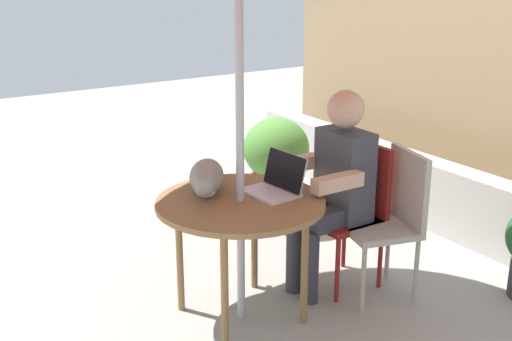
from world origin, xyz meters
TOP-DOWN VIEW (x-y plane):
  - ground_plane at (0.00, 0.00)m, footprint 14.00×14.00m
  - planter_wall_low at (0.00, 1.91)m, footprint 4.89×0.20m
  - patio_table at (0.00, 0.00)m, footprint 0.92×0.92m
  - chair_occupied at (0.00, 0.81)m, footprint 0.40×0.40m
  - chair_empty at (0.25, 0.90)m, footprint 0.49×0.49m
  - person_seated at (0.00, 0.66)m, footprint 0.48×0.48m
  - laptop at (0.00, 0.24)m, footprint 0.32×0.28m
  - cat at (-0.21, -0.09)m, footprint 0.55×0.43m
  - potted_plant_corner at (-1.05, 0.96)m, footprint 0.50×0.50m

SIDE VIEW (x-z plane):
  - ground_plane at x=0.00m, z-range 0.00..0.00m
  - planter_wall_low at x=0.00m, z-range 0.00..0.51m
  - potted_plant_corner at x=-1.05m, z-range 0.04..0.86m
  - chair_occupied at x=0.00m, z-range 0.08..0.97m
  - chair_empty at x=0.25m, z-range 0.08..0.97m
  - patio_table at x=0.00m, z-range 0.29..0.99m
  - person_seated at x=0.00m, z-range 0.08..1.31m
  - laptop at x=0.00m, z-range 0.66..0.88m
  - cat at x=-0.21m, z-range 0.70..0.87m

